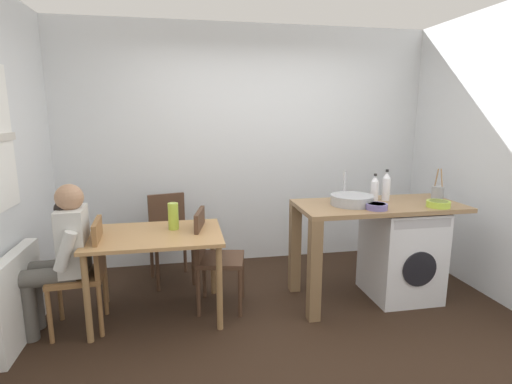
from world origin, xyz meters
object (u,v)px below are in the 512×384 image
dining_table (156,244)px  bottle_tall_green (375,189)px  chair_person_seat (86,268)px  washing_machine (401,253)px  chair_opposite (212,253)px  colander (438,204)px  chair_spare_by_wall (169,232)px  bottle_squat_brown (386,186)px  mixing_bowl (377,206)px  utensil_crock (438,193)px  seated_person (62,251)px  vase (173,216)px

dining_table → bottle_tall_green: (2.01, 0.08, 0.39)m
chair_person_seat → washing_machine: size_ratio=1.05×
chair_opposite → colander: colander is taller
chair_spare_by_wall → bottle_squat_brown: bottle_squat_brown is taller
chair_opposite → mixing_bowl: bearing=89.2°
dining_table → utensil_crock: bearing=0.3°
bottle_tall_green → bottle_squat_brown: (0.12, 0.00, 0.02)m
chair_opposite → mixing_bowl: mixing_bowl is taller
washing_machine → mixing_bowl: mixing_bowl is taller
chair_opposite → washing_machine: chair_opposite is taller
bottle_squat_brown → chair_spare_by_wall: bearing=161.3°
chair_spare_by_wall → seated_person: (-0.79, -0.88, 0.16)m
seated_person → mixing_bowl: 2.59m
chair_opposite → vase: size_ratio=3.88×
dining_table → seated_person: size_ratio=0.92×
chair_person_seat → chair_opposite: bearing=-85.4°
bottle_tall_green → bottle_squat_brown: bearing=1.7°
bottle_squat_brown → mixing_bowl: (-0.26, -0.32, -0.10)m
chair_opposite → seated_person: seated_person is taller
mixing_bowl → washing_machine: bearing=26.9°
washing_machine → dining_table: bearing=179.0°
vase → mixing_bowl: bearing=-11.1°
washing_machine → utensil_crock: 0.67m
colander → mixing_bowl: bearing=178.0°
dining_table → chair_opposite: chair_opposite is taller
chair_opposite → colander: bearing=92.2°
bottle_tall_green → mixing_bowl: 0.35m
washing_machine → mixing_bowl: bearing=-153.1°
washing_machine → bottle_squat_brown: bottle_squat_brown is taller
utensil_crock → colander: bearing=-123.7°
colander → seated_person: bearing=177.3°
utensil_crock → bottle_tall_green: bearing=174.1°
washing_machine → colander: colander is taller
chair_opposite → bottle_tall_green: 1.62m
washing_machine → colander: size_ratio=4.30×
dining_table → vase: 0.28m
colander → vase: colander is taller
utensil_crock → colander: utensil_crock is taller
dining_table → mixing_bowl: (1.87, -0.24, 0.31)m
mixing_bowl → colander: bearing=-2.0°
dining_table → utensil_crock: 2.65m
dining_table → mixing_bowl: size_ratio=5.88×
bottle_tall_green → mixing_bowl: bottle_tall_green is taller
chair_person_seat → seated_person: (-0.16, -0.01, 0.16)m
seated_person → colander: bearing=-97.0°
dining_table → bottle_squat_brown: bearing=2.2°
bottle_squat_brown → seated_person: bearing=-176.2°
chair_person_seat → chair_opposite: size_ratio=1.00×
chair_opposite → utensil_crock: size_ratio=3.00×
chair_person_seat → vase: size_ratio=3.88×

